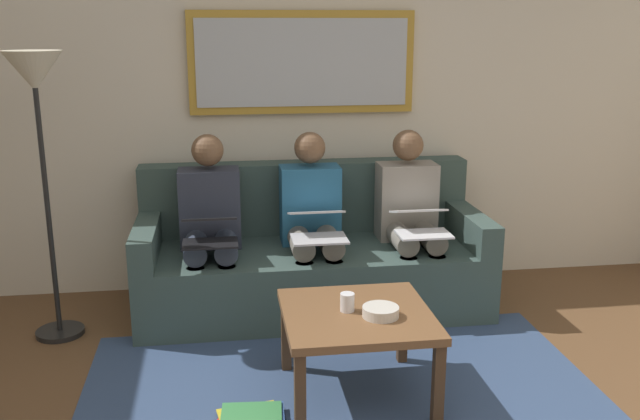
{
  "coord_description": "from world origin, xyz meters",
  "views": [
    {
      "loc": [
        0.57,
        2.21,
        1.8
      ],
      "look_at": [
        0.0,
        -1.7,
        0.75
      ],
      "focal_mm": 39.5,
      "sensor_mm": 36.0,
      "label": 1
    }
  ],
  "objects_px": {
    "person_middle": "(312,218)",
    "laptop_black": "(210,230)",
    "bowl": "(381,312)",
    "person_left": "(410,214)",
    "laptop_white": "(421,221)",
    "laptop_silver": "(317,224)",
    "couch": "(311,259)",
    "person_right": "(210,221)",
    "magazine_stack": "(251,417)",
    "cup": "(347,302)",
    "coffee_table": "(357,323)",
    "framed_mirror": "(302,62)",
    "standing_lamp": "(37,104)"
  },
  "relations": [
    {
      "from": "person_middle",
      "to": "laptop_black",
      "type": "height_order",
      "value": "person_middle"
    },
    {
      "from": "bowl",
      "to": "person_left",
      "type": "distance_m",
      "value": 1.32
    },
    {
      "from": "laptop_white",
      "to": "laptop_silver",
      "type": "distance_m",
      "value": 0.64
    },
    {
      "from": "couch",
      "to": "person_middle",
      "type": "distance_m",
      "value": 0.31
    },
    {
      "from": "person_right",
      "to": "magazine_stack",
      "type": "bearing_deg",
      "value": 97.36
    },
    {
      "from": "bowl",
      "to": "laptop_black",
      "type": "xyz_separation_m",
      "value": [
        0.81,
        -0.98,
        0.16
      ]
    },
    {
      "from": "cup",
      "to": "laptop_silver",
      "type": "xyz_separation_m",
      "value": [
        0.02,
        -0.9,
        0.14
      ]
    },
    {
      "from": "coffee_table",
      "to": "magazine_stack",
      "type": "distance_m",
      "value": 0.67
    },
    {
      "from": "person_left",
      "to": "magazine_stack",
      "type": "height_order",
      "value": "person_left"
    },
    {
      "from": "person_middle",
      "to": "framed_mirror",
      "type": "bearing_deg",
      "value": -90.0
    },
    {
      "from": "laptop_silver",
      "to": "person_right",
      "type": "relative_size",
      "value": 0.34
    },
    {
      "from": "cup",
      "to": "laptop_black",
      "type": "distance_m",
      "value": 1.11
    },
    {
      "from": "framed_mirror",
      "to": "coffee_table",
      "type": "bearing_deg",
      "value": 92.35
    },
    {
      "from": "coffee_table",
      "to": "person_middle",
      "type": "relative_size",
      "value": 0.63
    },
    {
      "from": "coffee_table",
      "to": "couch",
      "type": "bearing_deg",
      "value": -86.91
    },
    {
      "from": "bowl",
      "to": "person_right",
      "type": "height_order",
      "value": "person_right"
    },
    {
      "from": "framed_mirror",
      "to": "magazine_stack",
      "type": "distance_m",
      "value": 2.39
    },
    {
      "from": "standing_lamp",
      "to": "couch",
      "type": "bearing_deg",
      "value": -170.2
    },
    {
      "from": "person_left",
      "to": "laptop_white",
      "type": "height_order",
      "value": "person_left"
    },
    {
      "from": "person_middle",
      "to": "standing_lamp",
      "type": "height_order",
      "value": "standing_lamp"
    },
    {
      "from": "cup",
      "to": "person_middle",
      "type": "distance_m",
      "value": 1.14
    },
    {
      "from": "couch",
      "to": "person_right",
      "type": "bearing_deg",
      "value": 6.13
    },
    {
      "from": "couch",
      "to": "person_right",
      "type": "height_order",
      "value": "person_right"
    },
    {
      "from": "cup",
      "to": "laptop_white",
      "type": "xyz_separation_m",
      "value": [
        -0.62,
        -0.89,
        0.14
      ]
    },
    {
      "from": "laptop_white",
      "to": "laptop_black",
      "type": "height_order",
      "value": "laptop_white"
    },
    {
      "from": "cup",
      "to": "standing_lamp",
      "type": "distance_m",
      "value": 2.03
    },
    {
      "from": "framed_mirror",
      "to": "laptop_white",
      "type": "xyz_separation_m",
      "value": [
        -0.64,
        0.7,
        -0.92
      ]
    },
    {
      "from": "bowl",
      "to": "person_left",
      "type": "xyz_separation_m",
      "value": [
        -0.47,
        -1.22,
        0.14
      ]
    },
    {
      "from": "magazine_stack",
      "to": "coffee_table",
      "type": "bearing_deg",
      "value": -161.26
    },
    {
      "from": "person_right",
      "to": "cup",
      "type": "bearing_deg",
      "value": 120.26
    },
    {
      "from": "couch",
      "to": "person_left",
      "type": "relative_size",
      "value": 1.93
    },
    {
      "from": "bowl",
      "to": "laptop_silver",
      "type": "height_order",
      "value": "laptop_silver"
    },
    {
      "from": "framed_mirror",
      "to": "magazine_stack",
      "type": "height_order",
      "value": "framed_mirror"
    },
    {
      "from": "couch",
      "to": "framed_mirror",
      "type": "bearing_deg",
      "value": -90.0
    },
    {
      "from": "person_middle",
      "to": "laptop_silver",
      "type": "relative_size",
      "value": 2.96
    },
    {
      "from": "framed_mirror",
      "to": "person_left",
      "type": "xyz_separation_m",
      "value": [
        -0.64,
        0.46,
        -0.94
      ]
    },
    {
      "from": "bowl",
      "to": "standing_lamp",
      "type": "xyz_separation_m",
      "value": [
        1.72,
        -1.02,
        0.9
      ]
    },
    {
      "from": "coffee_table",
      "to": "person_left",
      "type": "bearing_deg",
      "value": -116.55
    },
    {
      "from": "framed_mirror",
      "to": "cup",
      "type": "bearing_deg",
      "value": 90.72
    },
    {
      "from": "person_right",
      "to": "framed_mirror",
      "type": "bearing_deg",
      "value": -144.47
    },
    {
      "from": "cup",
      "to": "person_left",
      "type": "distance_m",
      "value": 1.3
    },
    {
      "from": "laptop_white",
      "to": "laptop_silver",
      "type": "relative_size",
      "value": 0.91
    },
    {
      "from": "magazine_stack",
      "to": "standing_lamp",
      "type": "distance_m",
      "value": 2.06
    },
    {
      "from": "laptop_white",
      "to": "laptop_black",
      "type": "distance_m",
      "value": 1.28
    },
    {
      "from": "coffee_table",
      "to": "framed_mirror",
      "type": "bearing_deg",
      "value": -87.65
    },
    {
      "from": "cup",
      "to": "person_right",
      "type": "xyz_separation_m",
      "value": [
        0.66,
        -1.13,
        0.12
      ]
    },
    {
      "from": "person_middle",
      "to": "magazine_stack",
      "type": "relative_size",
      "value": 3.4
    },
    {
      "from": "coffee_table",
      "to": "laptop_silver",
      "type": "relative_size",
      "value": 1.86
    },
    {
      "from": "couch",
      "to": "person_right",
      "type": "distance_m",
      "value": 0.71
    },
    {
      "from": "couch",
      "to": "standing_lamp",
      "type": "relative_size",
      "value": 1.33
    }
  ]
}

